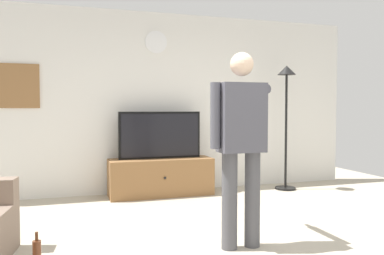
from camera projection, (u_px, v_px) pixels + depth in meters
back_wall at (158, 103)px, 6.08m from camera, size 6.40×0.10×2.70m
tv_stand at (161, 177)px, 5.78m from camera, size 1.49×0.50×0.54m
television at (160, 135)px, 5.80m from camera, size 1.20×0.07×0.68m
wall_clock at (156, 42)px, 5.97m from camera, size 0.33×0.03×0.33m
framed_picture at (14, 86)px, 5.40m from camera, size 0.65×0.04×0.60m
floor_lamp at (286, 101)px, 6.17m from camera, size 0.32×0.32×1.92m
person_standing_nearer_lamp at (241, 138)px, 3.58m from camera, size 0.59×0.78×1.76m
beverage_bottle at (37, 254)px, 3.14m from camera, size 0.07×0.07×0.29m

